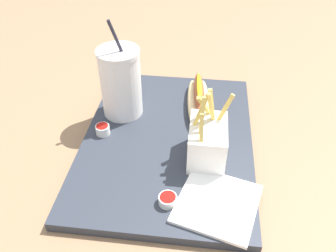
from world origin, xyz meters
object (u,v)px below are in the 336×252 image
object	(u,v)px
ketchup_cup_1	(103,129)
napkin_stack	(217,203)
soda_cup	(121,83)
ketchup_cup_2	(168,200)
fries_basket	(207,141)
hot_dog_1	(199,99)

from	to	relation	value
ketchup_cup_1	napkin_stack	size ratio (longest dim) A/B	0.22
soda_cup	ketchup_cup_2	distance (m)	0.30
fries_basket	ketchup_cup_1	world-z (taller)	fries_basket
soda_cup	ketchup_cup_2	bearing A→B (deg)	28.07
hot_dog_1	ketchup_cup_2	xyz separation A→B (m)	(0.29, -0.04, -0.01)
fries_basket	hot_dog_1	world-z (taller)	fries_basket
ketchup_cup_1	hot_dog_1	bearing A→B (deg)	121.60
hot_dog_1	napkin_stack	xyz separation A→B (m)	(0.29, 0.05, -0.02)
napkin_stack	fries_basket	bearing A→B (deg)	-168.38
ketchup_cup_1	ketchup_cup_2	bearing A→B (deg)	43.56
ketchup_cup_1	fries_basket	bearing A→B (deg)	78.21
fries_basket	hot_dog_1	xyz separation A→B (m)	(-0.17, -0.02, -0.02)
fries_basket	ketchup_cup_2	bearing A→B (deg)	-26.80
ketchup_cup_1	ketchup_cup_2	xyz separation A→B (m)	(0.17, 0.16, -0.00)
ketchup_cup_2	ketchup_cup_1	bearing A→B (deg)	-136.44
fries_basket	ketchup_cup_1	bearing A→B (deg)	-101.79
soda_cup	hot_dog_1	size ratio (longest dim) A/B	1.23
ketchup_cup_2	napkin_stack	distance (m)	0.09
hot_dog_1	napkin_stack	world-z (taller)	hot_dog_1
hot_dog_1	ketchup_cup_2	bearing A→B (deg)	-7.37
soda_cup	napkin_stack	size ratio (longest dim) A/B	1.68
hot_dog_1	soda_cup	bearing A→B (deg)	-77.04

